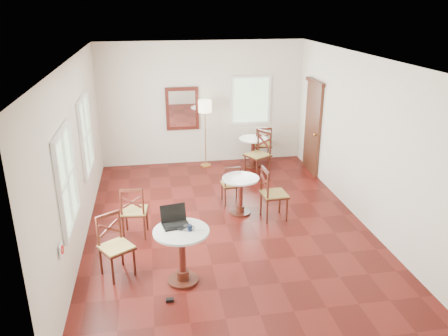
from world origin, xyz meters
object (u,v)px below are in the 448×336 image
Objects in this scene: cafe_table_near at (182,250)px; chair_mid_a at (231,184)px; laptop at (175,220)px; water_glass at (186,228)px; power_adapter at (170,300)px; cafe_table_back at (253,149)px; chair_near_a at (134,211)px; mouse at (181,229)px; chair_back_a at (263,145)px; floor_lamp at (205,111)px; chair_back_b at (258,154)px; chair_mid_b at (273,194)px; navy_mug at (190,228)px; chair_near_b at (115,246)px; cafe_table_mid at (240,192)px.

chair_mid_a is at bearing 65.08° from cafe_table_near.
water_glass is at bearing -69.61° from laptop.
power_adapter is (-0.14, -0.65, -0.89)m from laptop.
cafe_table_near is 0.45m from laptop.
chair_near_a reaches higher than cafe_table_back.
mouse is at bearing -80.71° from laptop.
chair_back_a is 1.72m from floor_lamp.
chair_near_a is 3.81m from floor_lamp.
chair_back_a is 0.96m from chair_back_b.
chair_mid_b is 3.04m from power_adapter.
mouse is 0.97m from power_adapter.
laptop reaches higher than chair_mid_a.
mouse is (-2.41, -4.82, 0.39)m from chair_back_a.
navy_mug is at bearing -59.55° from laptop.
chair_near_a is at bearing 52.58° from chair_back_a.
chair_near_a is 11.41× the size of mouse.
chair_near_a is 4.56m from chair_back_a.
chair_mid_b is at bearing 45.46° from water_glass.
chair_near_b is at bearing 112.99° from chair_mid_b.
mouse is at bearing -57.50° from chair_back_b.
floor_lamp is at bearing -157.51° from chair_back_b.
chair_near_a is 1.76m from water_glass.
chair_mid_a is at bearing 64.89° from power_adapter.
chair_back_a is (0.31, 0.27, 0.02)m from cafe_table_back.
laptop is at bearing -42.15° from chair_near_b.
navy_mug is at bearing 132.67° from chair_mid_b.
navy_mug is at bearing 125.19° from chair_near_a.
laptop is 0.28m from water_glass.
cafe_table_near is at bearing -101.29° from floor_lamp.
chair_near_a is 3.69m from chair_back_b.
cafe_table_near is 4.44m from chair_back_b.
chair_mid_b reaches higher than cafe_table_near.
chair_mid_b is at bearing -167.67° from chair_near_a.
chair_near_a is at bearing 123.06° from mouse.
cafe_table_mid is at bearing 61.07° from navy_mug.
chair_mid_b is (-0.27, -2.80, 0.05)m from cafe_table_back.
cafe_table_near is 1.15× the size of cafe_table_back.
chair_mid_a is 7.85× the size of navy_mug.
cafe_table_mid is at bearing -52.82° from chair_back_b.
floor_lamp reaches higher than cafe_table_near.
navy_mug is 1.02× the size of water_glass.
floor_lamp is at bearing 80.21° from navy_mug.
laptop is at bearing -102.69° from floor_lamp.
chair_mid_a is 8.02× the size of water_glass.
chair_near_b reaches higher than power_adapter.
water_glass is (-1.76, -1.79, 0.39)m from chair_mid_b.
chair_back_a reaches higher than water_glass.
cafe_table_mid is at bearing 58.18° from cafe_table_near.
power_adapter is (-1.17, -5.24, -1.38)m from floor_lamp.
chair_mid_b is 3.13m from chair_back_a.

